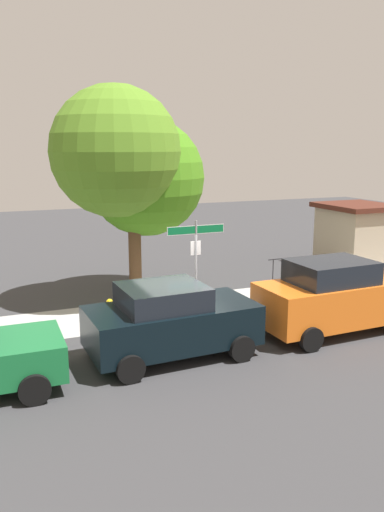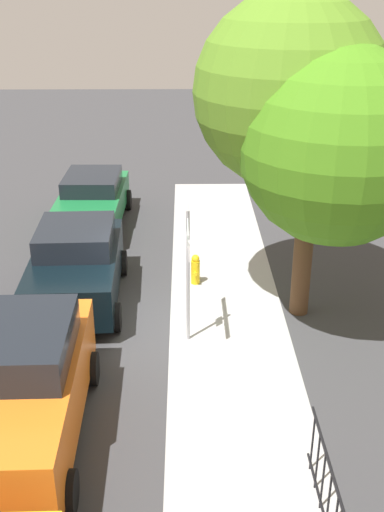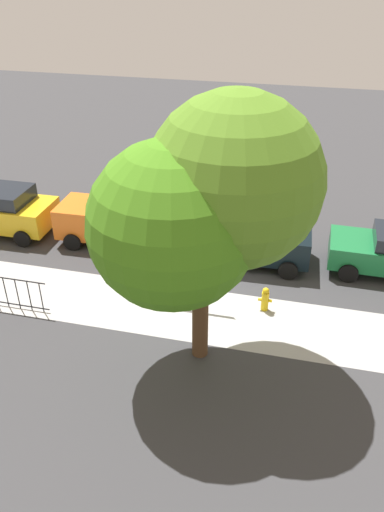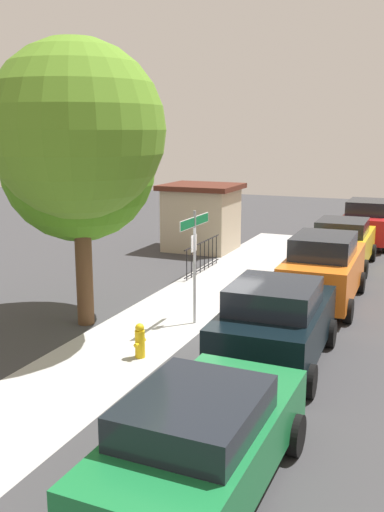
{
  "view_description": "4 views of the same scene",
  "coord_description": "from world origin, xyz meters",
  "px_view_note": "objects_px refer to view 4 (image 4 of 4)",
  "views": [
    {
      "loc": [
        -5.28,
        -13.26,
        5.0
      ],
      "look_at": [
        0.48,
        0.61,
        1.82
      ],
      "focal_mm": 36.05,
      "sensor_mm": 36.0,
      "label": 1
    },
    {
      "loc": [
        11.84,
        0.34,
        7.19
      ],
      "look_at": [
        0.02,
        0.49,
        1.72
      ],
      "focal_mm": 43.57,
      "sensor_mm": 36.0,
      "label": 2
    },
    {
      "loc": [
        -2.85,
        13.07,
        9.29
      ],
      "look_at": [
        0.34,
        -0.05,
        1.16
      ],
      "focal_mm": 35.5,
      "sensor_mm": 36.0,
      "label": 3
    },
    {
      "loc": [
        -12.59,
        -5.13,
        4.89
      ],
      "look_at": [
        0.87,
        0.62,
        1.68
      ],
      "focal_mm": 40.64,
      "sensor_mm": 36.0,
      "label": 4
    }
  ],
  "objects_px": {
    "car_orange": "(324,269)",
    "utility_shed": "(201,217)",
    "car_black": "(275,322)",
    "shade_tree": "(78,151)",
    "car_red": "(368,222)",
    "car_yellow": "(342,243)",
    "fire_hydrant": "(140,341)",
    "street_sign": "(195,242)",
    "car_green": "(201,440)"
  },
  "relations": [
    {
      "from": "car_orange",
      "to": "utility_shed",
      "type": "relative_size",
      "value": 1.5
    },
    {
      "from": "car_black",
      "to": "car_orange",
      "type": "xyz_separation_m",
      "value": [
        4.8,
        -0.11,
        0.09
      ]
    },
    {
      "from": "shade_tree",
      "to": "car_red",
      "type": "distance_m",
      "value": 15.16
    },
    {
      "from": "shade_tree",
      "to": "car_black",
      "type": "distance_m",
      "value": 6.26
    },
    {
      "from": "utility_shed",
      "to": "car_black",
      "type": "bearing_deg",
      "value": -150.38
    },
    {
      "from": "car_yellow",
      "to": "car_red",
      "type": "xyz_separation_m",
      "value": [
        4.8,
        -0.33,
        0.08
      ]
    },
    {
      "from": "car_orange",
      "to": "fire_hydrant",
      "type": "xyz_separation_m",
      "value": [
        -5.62,
        2.9,
        -0.63
      ]
    },
    {
      "from": "car_black",
      "to": "utility_shed",
      "type": "relative_size",
      "value": 1.37
    },
    {
      "from": "shade_tree",
      "to": "car_black",
      "type": "bearing_deg",
      "value": -96.99
    },
    {
      "from": "car_orange",
      "to": "utility_shed",
      "type": "distance_m",
      "value": 8.39
    },
    {
      "from": "car_black",
      "to": "fire_hydrant",
      "type": "xyz_separation_m",
      "value": [
        -0.82,
        2.79,
        -0.54
      ]
    },
    {
      "from": "street_sign",
      "to": "car_black",
      "type": "bearing_deg",
      "value": -124.24
    },
    {
      "from": "car_yellow",
      "to": "fire_hydrant",
      "type": "height_order",
      "value": "car_yellow"
    },
    {
      "from": "car_green",
      "to": "street_sign",
      "type": "bearing_deg",
      "value": 24.43
    },
    {
      "from": "street_sign",
      "to": "fire_hydrant",
      "type": "distance_m",
      "value": 3.13
    },
    {
      "from": "car_red",
      "to": "shade_tree",
      "type": "bearing_deg",
      "value": 158.39
    },
    {
      "from": "car_orange",
      "to": "car_yellow",
      "type": "relative_size",
      "value": 1.08
    },
    {
      "from": "shade_tree",
      "to": "car_yellow",
      "type": "xyz_separation_m",
      "value": [
        8.96,
        -5.07,
        -3.48
      ]
    },
    {
      "from": "car_black",
      "to": "fire_hydrant",
      "type": "height_order",
      "value": "car_black"
    },
    {
      "from": "utility_shed",
      "to": "fire_hydrant",
      "type": "relative_size",
      "value": 3.86
    },
    {
      "from": "car_red",
      "to": "fire_hydrant",
      "type": "height_order",
      "value": "car_red"
    },
    {
      "from": "car_black",
      "to": "fire_hydrant",
      "type": "distance_m",
      "value": 2.96
    },
    {
      "from": "car_green",
      "to": "car_yellow",
      "type": "relative_size",
      "value": 1.03
    },
    {
      "from": "car_red",
      "to": "utility_shed",
      "type": "height_order",
      "value": "utility_shed"
    },
    {
      "from": "car_orange",
      "to": "car_yellow",
      "type": "height_order",
      "value": "car_orange"
    },
    {
      "from": "street_sign",
      "to": "shade_tree",
      "type": "height_order",
      "value": "shade_tree"
    },
    {
      "from": "car_orange",
      "to": "utility_shed",
      "type": "height_order",
      "value": "utility_shed"
    },
    {
      "from": "shade_tree",
      "to": "street_sign",
      "type": "bearing_deg",
      "value": -66.42
    },
    {
      "from": "car_orange",
      "to": "street_sign",
      "type": "bearing_deg",
      "value": 136.99
    },
    {
      "from": "car_yellow",
      "to": "utility_shed",
      "type": "height_order",
      "value": "utility_shed"
    },
    {
      "from": "car_yellow",
      "to": "car_green",
      "type": "bearing_deg",
      "value": -179.16
    },
    {
      "from": "car_yellow",
      "to": "utility_shed",
      "type": "bearing_deg",
      "value": 80.17
    },
    {
      "from": "car_orange",
      "to": "car_red",
      "type": "bearing_deg",
      "value": -1.9
    },
    {
      "from": "street_sign",
      "to": "shade_tree",
      "type": "relative_size",
      "value": 0.42
    },
    {
      "from": "shade_tree",
      "to": "fire_hydrant",
      "type": "relative_size",
      "value": 8.87
    },
    {
      "from": "car_yellow",
      "to": "utility_shed",
      "type": "distance_m",
      "value": 5.97
    },
    {
      "from": "shade_tree",
      "to": "car_red",
      "type": "height_order",
      "value": "shade_tree"
    },
    {
      "from": "car_green",
      "to": "car_red",
      "type": "relative_size",
      "value": 0.94
    },
    {
      "from": "street_sign",
      "to": "car_orange",
      "type": "height_order",
      "value": "street_sign"
    },
    {
      "from": "car_orange",
      "to": "car_yellow",
      "type": "bearing_deg",
      "value": 1.37
    },
    {
      "from": "car_green",
      "to": "shade_tree",
      "type": "bearing_deg",
      "value": 45.92
    },
    {
      "from": "car_orange",
      "to": "car_black",
      "type": "bearing_deg",
      "value": 177.42
    },
    {
      "from": "car_green",
      "to": "fire_hydrant",
      "type": "bearing_deg",
      "value": 38.47
    },
    {
      "from": "car_green",
      "to": "fire_hydrant",
      "type": "xyz_separation_m",
      "value": [
        3.98,
        3.07,
        -0.42
      ]
    },
    {
      "from": "car_orange",
      "to": "car_red",
      "type": "relative_size",
      "value": 0.99
    },
    {
      "from": "street_sign",
      "to": "car_black",
      "type": "relative_size",
      "value": 0.71
    },
    {
      "from": "fire_hydrant",
      "to": "car_orange",
      "type": "bearing_deg",
      "value": -27.3
    },
    {
      "from": "shade_tree",
      "to": "car_orange",
      "type": "xyz_separation_m",
      "value": [
        4.16,
        -5.29,
        -3.37
      ]
    },
    {
      "from": "utility_shed",
      "to": "shade_tree",
      "type": "bearing_deg",
      "value": -175.32
    },
    {
      "from": "street_sign",
      "to": "car_black",
      "type": "distance_m",
      "value": 3.36
    }
  ]
}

